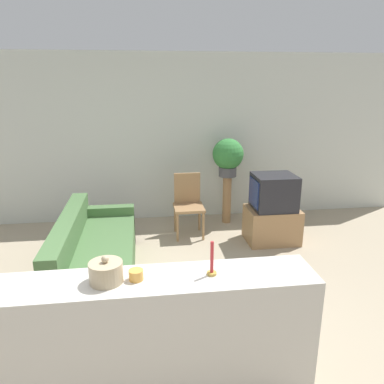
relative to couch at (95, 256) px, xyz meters
name	(u,v)px	position (x,y,z in m)	size (l,w,h in m)	color
ground_plane	(153,356)	(0.62, -1.43, -0.28)	(14.00, 14.00, 0.00)	tan
wall_back	(143,139)	(0.62, 2.00, 1.07)	(9.00, 0.06, 2.70)	silver
couch	(95,256)	(0.00, 0.00, 0.00)	(0.83, 2.06, 0.76)	#476B3D
tv_stand	(272,225)	(2.43, 0.76, -0.03)	(0.73, 0.55, 0.50)	#9E754C
television	(273,192)	(2.42, 0.76, 0.47)	(0.59, 0.53, 0.50)	#232328
wooden_chair	(188,202)	(1.26, 1.19, 0.23)	(0.44, 0.44, 0.93)	#9E754C
plant_stand	(227,199)	(1.95, 1.60, 0.11)	(0.14, 0.14, 0.79)	#9E754C
potted_plant	(228,156)	(1.95, 1.60, 0.84)	(0.49, 0.49, 0.61)	#4C4C51
foreground_counter	(152,337)	(0.62, -1.79, 0.19)	(2.35, 0.44, 0.95)	beige
decorative_bowl	(106,272)	(0.33, -1.79, 0.74)	(0.23, 0.23, 0.20)	tan
candle_jar	(136,275)	(0.53, -1.79, 0.71)	(0.10, 0.10, 0.07)	gold
candlestick	(212,264)	(1.05, -1.79, 0.75)	(0.07, 0.07, 0.25)	#B7933D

